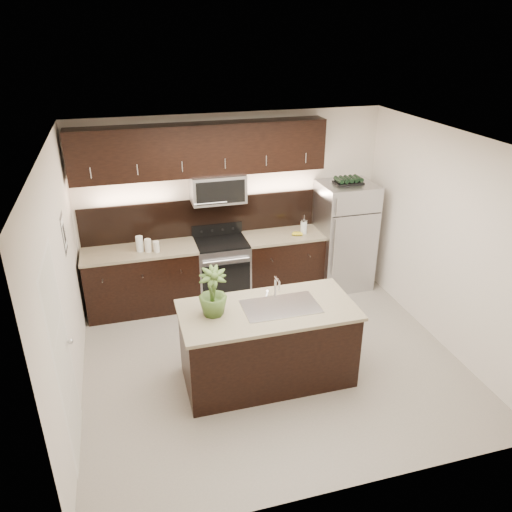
# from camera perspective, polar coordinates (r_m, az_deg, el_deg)

# --- Properties ---
(ground) EXTENTS (4.50, 4.50, 0.00)m
(ground) POSITION_cam_1_polar(r_m,az_deg,el_deg) (6.35, 1.72, -11.73)
(ground) COLOR gray
(ground) RESTS_ON ground
(room_walls) EXTENTS (4.52, 4.02, 2.71)m
(room_walls) POSITION_cam_1_polar(r_m,az_deg,el_deg) (5.44, 0.95, 2.30)
(room_walls) COLOR silver
(room_walls) RESTS_ON ground
(counter_run) EXTENTS (3.51, 0.65, 0.94)m
(counter_run) POSITION_cam_1_polar(r_m,az_deg,el_deg) (7.41, -5.47, -1.77)
(counter_run) COLOR black
(counter_run) RESTS_ON ground
(upper_fixtures) EXTENTS (3.49, 0.40, 1.66)m
(upper_fixtures) POSITION_cam_1_polar(r_m,az_deg,el_deg) (6.98, -6.04, 11.13)
(upper_fixtures) COLOR black
(upper_fixtures) RESTS_ON counter_run
(island) EXTENTS (1.96, 0.96, 0.94)m
(island) POSITION_cam_1_polar(r_m,az_deg,el_deg) (5.79, 1.32, -9.99)
(island) COLOR black
(island) RESTS_ON ground
(sink_faucet) EXTENTS (0.84, 0.50, 0.28)m
(sink_faucet) POSITION_cam_1_polar(r_m,az_deg,el_deg) (5.58, 2.82, -5.61)
(sink_faucet) COLOR silver
(sink_faucet) RESTS_ON island
(refrigerator) EXTENTS (0.80, 0.72, 1.66)m
(refrigerator) POSITION_cam_1_polar(r_m,az_deg,el_deg) (7.82, 10.02, 2.31)
(refrigerator) COLOR #B2B2B7
(refrigerator) RESTS_ON ground
(wine_rack) EXTENTS (0.41, 0.25, 0.10)m
(wine_rack) POSITION_cam_1_polar(r_m,az_deg,el_deg) (7.53, 10.52, 8.47)
(wine_rack) COLOR black
(wine_rack) RESTS_ON refrigerator
(plant) EXTENTS (0.33, 0.33, 0.55)m
(plant) POSITION_cam_1_polar(r_m,az_deg,el_deg) (5.32, -4.97, -4.11)
(plant) COLOR #3B5522
(plant) RESTS_ON island
(canisters) EXTENTS (0.31, 0.18, 0.22)m
(canisters) POSITION_cam_1_polar(r_m,az_deg,el_deg) (7.02, -12.47, 1.24)
(canisters) COLOR silver
(canisters) RESTS_ON counter_run
(french_press) EXTENTS (0.10, 0.10, 0.29)m
(french_press) POSITION_cam_1_polar(r_m,az_deg,el_deg) (7.49, 5.48, 3.37)
(french_press) COLOR silver
(french_press) RESTS_ON counter_run
(bananas) EXTENTS (0.20, 0.18, 0.05)m
(bananas) POSITION_cam_1_polar(r_m,az_deg,el_deg) (7.44, 4.38, 2.59)
(bananas) COLOR gold
(bananas) RESTS_ON counter_run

